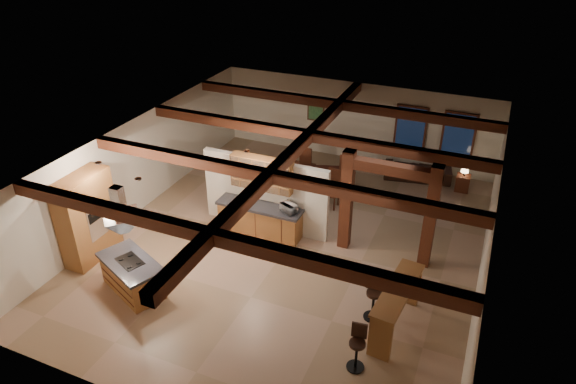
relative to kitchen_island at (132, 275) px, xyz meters
name	(u,v)px	position (x,y,z in m)	size (l,w,h in m)	color
ground	(291,243)	(2.78, 3.35, -0.44)	(12.00, 12.00, 0.00)	tan
room_walls	(291,188)	(2.78, 3.35, 1.34)	(12.00, 12.00, 12.00)	silver
ceiling_beams	(291,154)	(2.78, 3.35, 2.32)	(10.00, 12.00, 0.28)	#441D11
timber_posts	(388,198)	(5.28, 3.85, 1.32)	(2.50, 0.30, 2.90)	#441D11
partition_wall	(265,194)	(1.78, 3.85, 0.66)	(3.80, 0.18, 2.20)	silver
pantry_cabinet	(87,218)	(-1.89, 0.75, 0.76)	(0.67, 1.60, 2.40)	brown
back_counter	(260,219)	(1.78, 3.46, 0.03)	(2.50, 0.66, 0.94)	brown
upper_display_cabinet	(262,174)	(1.78, 3.66, 1.41)	(1.80, 0.36, 0.95)	brown
range_hood	(124,229)	(0.00, 0.00, 1.34)	(1.10, 1.10, 1.40)	silver
back_windows	(434,133)	(5.58, 9.28, 1.06)	(2.70, 0.07, 1.70)	#441D11
framed_art	(316,110)	(1.28, 9.28, 1.26)	(0.65, 0.05, 0.85)	#441D11
recessed_cans	(163,164)	(0.24, 1.41, 2.43)	(3.16, 2.46, 0.03)	silver
kitchen_island	(132,275)	(0.00, 0.00, 0.00)	(2.00, 1.57, 0.88)	brown
dining_table	(319,182)	(2.48, 6.44, -0.10)	(1.96, 1.09, 0.69)	#3C160F
sofa	(418,170)	(5.29, 8.67, -0.12)	(2.25, 0.88, 0.66)	black
microwave	(289,208)	(2.68, 3.46, 0.62)	(0.45, 0.31, 0.25)	#B2B1B6
bar_counter	(397,302)	(6.19, 1.22, 0.32)	(0.77, 2.21, 1.14)	brown
side_table	(462,183)	(6.82, 8.38, -0.17)	(0.44, 0.44, 0.55)	#441D11
table_lamp	(465,170)	(6.82, 8.38, 0.31)	(0.25, 0.25, 0.30)	black
bar_stool_a	(357,347)	(5.72, -0.18, 0.10)	(0.37, 0.38, 1.07)	black
bar_stool_b	(373,297)	(5.63, 1.39, 0.14)	(0.43, 0.44, 1.14)	black
bar_stool_c	(380,297)	(5.78, 1.44, 0.14)	(0.40, 0.42, 1.14)	black
dining_chairs	(319,175)	(2.48, 6.44, 0.18)	(1.97, 1.97, 1.23)	#441D11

